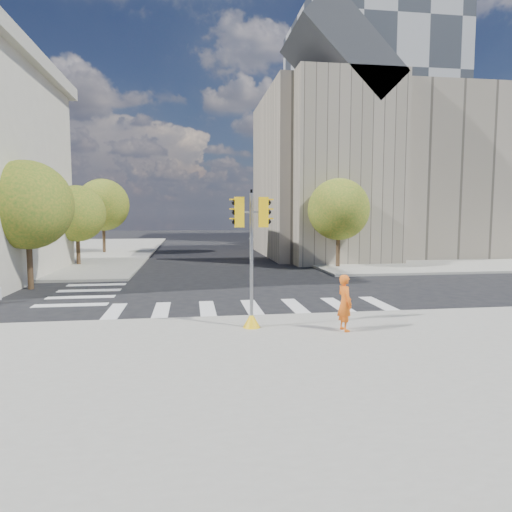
{
  "coord_description": "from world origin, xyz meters",
  "views": [
    {
      "loc": [
        -2.55,
        -20.04,
        3.84
      ],
      "look_at": [
        0.07,
        -2.02,
        2.1
      ],
      "focal_mm": 32.0,
      "sensor_mm": 36.0,
      "label": 1
    }
  ],
  "objects_px": {
    "lamp_near": "(328,203)",
    "lamp_far": "(289,206)",
    "traffic_signal": "(251,270)",
    "photographer": "(345,303)"
  },
  "relations": [
    {
      "from": "lamp_near",
      "to": "lamp_far",
      "type": "relative_size",
      "value": 1.0
    },
    {
      "from": "traffic_signal",
      "to": "photographer",
      "type": "height_order",
      "value": "traffic_signal"
    },
    {
      "from": "photographer",
      "to": "lamp_near",
      "type": "bearing_deg",
      "value": -25.33
    },
    {
      "from": "lamp_near",
      "to": "photographer",
      "type": "xyz_separation_m",
      "value": [
        -5.8,
        -20.58,
        -3.54
      ]
    },
    {
      "from": "lamp_near",
      "to": "photographer",
      "type": "height_order",
      "value": "lamp_near"
    },
    {
      "from": "lamp_far",
      "to": "photographer",
      "type": "bearing_deg",
      "value": -99.52
    },
    {
      "from": "lamp_near",
      "to": "lamp_far",
      "type": "xyz_separation_m",
      "value": [
        0.0,
        14.0,
        0.0
      ]
    },
    {
      "from": "lamp_far",
      "to": "traffic_signal",
      "type": "distance_m",
      "value": 34.94
    },
    {
      "from": "lamp_far",
      "to": "photographer",
      "type": "height_order",
      "value": "lamp_far"
    },
    {
      "from": "traffic_signal",
      "to": "photographer",
      "type": "xyz_separation_m",
      "value": [
        2.83,
        -0.82,
        -0.98
      ]
    }
  ]
}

